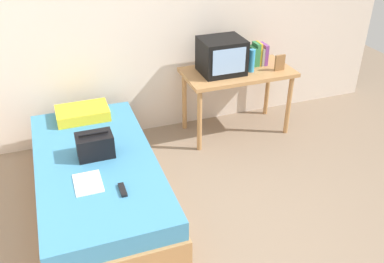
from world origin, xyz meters
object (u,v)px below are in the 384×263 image
object	(u,v)px
tv	(222,56)
book_row	(258,55)
handbag	(95,145)
pillow	(83,113)
remote_dark	(123,190)
picture_frame	(280,63)
desk	(237,79)
water_bottle	(252,61)
bed	(98,182)
magazine	(88,183)

from	to	relation	value
tv	book_row	xyz separation A→B (m)	(0.46, 0.07, -0.07)
handbag	pillow	bearing A→B (deg)	91.61
remote_dark	picture_frame	bearing A→B (deg)	29.85
desk	picture_frame	world-z (taller)	picture_frame
desk	pillow	size ratio (longest dim) A/B	2.34
pillow	handbag	bearing A→B (deg)	-88.39
pillow	remote_dark	xyz separation A→B (m)	(0.13, -1.25, -0.04)
water_bottle	book_row	size ratio (longest dim) A/B	0.97
tv	picture_frame	world-z (taller)	tv
picture_frame	pillow	size ratio (longest dim) A/B	0.34
book_row	handbag	xyz separation A→B (m)	(-1.90, -0.79, -0.28)
desk	book_row	bearing A→B (deg)	18.06
desk	tv	world-z (taller)	tv
bed	remote_dark	bearing A→B (deg)	-74.75
bed	book_row	size ratio (longest dim) A/B	8.09
bed	remote_dark	size ratio (longest dim) A/B	12.82
desk	book_row	distance (m)	0.35
bed	water_bottle	size ratio (longest dim) A/B	8.32
magazine	bed	bearing A→B (deg)	71.62
picture_frame	handbag	size ratio (longest dim) A/B	0.57
remote_dark	book_row	bearing A→B (deg)	36.78
pillow	handbag	world-z (taller)	handbag
tv	pillow	world-z (taller)	tv
bed	tv	distance (m)	1.79
bed	book_row	bearing A→B (deg)	24.00
remote_dark	tv	bearing A→B (deg)	43.63
magazine	tv	bearing A→B (deg)	34.85
handbag	book_row	bearing A→B (deg)	22.56
tv	magazine	bearing A→B (deg)	-145.15
desk	tv	bearing A→B (deg)	174.46
magazine	remote_dark	world-z (taller)	remote_dark
bed	water_bottle	xyz separation A→B (m)	(1.76, 0.70, 0.62)
desk	bed	bearing A→B (deg)	-155.07
remote_dark	water_bottle	bearing A→B (deg)	35.81
tv	picture_frame	size ratio (longest dim) A/B	2.58
book_row	remote_dark	size ratio (longest dim) A/B	1.58
book_row	bed	bearing A→B (deg)	-156.00
picture_frame	desk	bearing A→B (deg)	160.93
remote_dark	handbag	bearing A→B (deg)	101.59
tv	desk	bearing A→B (deg)	-5.54
pillow	magazine	world-z (taller)	pillow
bed	magazine	xyz separation A→B (m)	(-0.10, -0.30, 0.24)
picture_frame	pillow	bearing A→B (deg)	175.99
desk	handbag	xyz separation A→B (m)	(-1.62, -0.70, -0.07)
water_bottle	book_row	bearing A→B (deg)	45.66
picture_frame	magazine	world-z (taller)	picture_frame
desk	magazine	distance (m)	2.05
book_row	picture_frame	world-z (taller)	book_row
desk	magazine	world-z (taller)	desk
water_bottle	magazine	world-z (taller)	water_bottle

